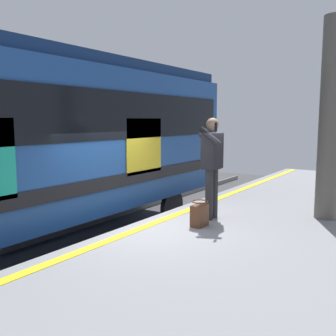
{
  "coord_description": "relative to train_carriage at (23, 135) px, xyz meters",
  "views": [
    {
      "loc": [
        5.0,
        3.95,
        2.72
      ],
      "look_at": [
        -0.41,
        0.3,
        1.88
      ],
      "focal_mm": 40.19,
      "sensor_mm": 36.0,
      "label": 1
    }
  ],
  "objects": [
    {
      "name": "ground_plane",
      "position": [
        -0.67,
        2.27,
        -2.42
      ],
      "size": [
        25.31,
        25.31,
        0.0
      ],
      "primitive_type": "plane",
      "color": "#3D3D3F"
    },
    {
      "name": "train_carriage",
      "position": [
        0.0,
        0.0,
        0.0
      ],
      "size": [
        10.07,
        3.05,
        3.77
      ],
      "color": "#1E478C",
      "rests_on": "ground"
    },
    {
      "name": "passenger",
      "position": [
        -1.48,
        3.21,
        -0.4
      ],
      "size": [
        0.57,
        0.55,
        1.77
      ],
      "color": "#262628",
      "rests_on": "platform"
    },
    {
      "name": "track_rail_near",
      "position": [
        -0.67,
        0.71,
        -2.34
      ],
      "size": [
        21.94,
        0.08,
        0.16
      ],
      "primitive_type": "cube",
      "color": "slate",
      "rests_on": "ground"
    },
    {
      "name": "safety_line",
      "position": [
        -0.67,
        2.57,
        -1.44
      ],
      "size": [
        16.54,
        0.16,
        0.01
      ],
      "primitive_type": "cube",
      "color": "yellow",
      "rests_on": "platform"
    },
    {
      "name": "station_column",
      "position": [
        -2.67,
        4.89,
        0.29
      ],
      "size": [
        0.39,
        0.39,
        3.48
      ],
      "primitive_type": "cylinder",
      "color": "#59544C",
      "rests_on": "platform"
    },
    {
      "name": "track_rail_far",
      "position": [
        -0.67,
        -0.72,
        -2.34
      ],
      "size": [
        21.94,
        0.08,
        0.16
      ],
      "primitive_type": "cube",
      "color": "slate",
      "rests_on": "ground"
    },
    {
      "name": "handbag",
      "position": [
        -0.95,
        3.28,
        -1.25
      ],
      "size": [
        0.3,
        0.28,
        0.42
      ],
      "color": "#59331E",
      "rests_on": "platform"
    },
    {
      "name": "platform",
      "position": [
        -0.67,
        4.58,
        -1.93
      ],
      "size": [
        16.87,
        4.61,
        0.98
      ],
      "primitive_type": "cube",
      "color": "gray",
      "rests_on": "ground"
    }
  ]
}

